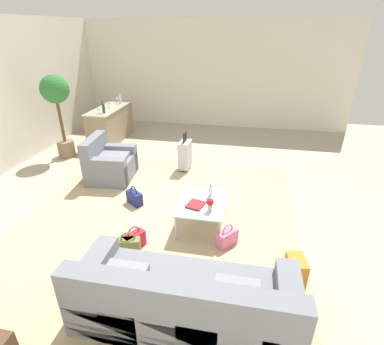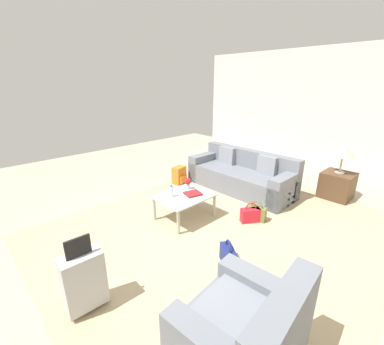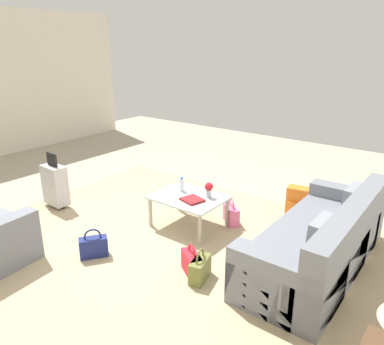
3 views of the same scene
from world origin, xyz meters
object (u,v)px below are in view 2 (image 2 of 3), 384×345
Objects in this scene: water_bottle at (171,191)px; handbag_pink at (185,197)px; couch at (242,176)px; handbag_olive at (256,213)px; flower_vase at (188,183)px; handbag_navy at (228,256)px; side_table at (337,185)px; handbag_red at (250,215)px; suitcase_silver at (84,280)px; coffee_table at (185,198)px; armchair at (247,338)px; table_lamp at (344,151)px; coffee_table_book at (193,194)px; backpack_orange at (179,175)px.

handbag_pink is (-0.61, -0.33, -0.40)m from water_bottle.
couch is 6.45× the size of handbag_olive.
water_bottle is 1.00× the size of flower_vase.
handbag_navy is (1.25, 0.39, 0.00)m from handbag_olive.
handbag_red is at bearing -17.00° from side_table.
side_table is at bearing 170.54° from suitcase_silver.
side_table is (-2.58, 1.65, -0.29)m from flower_vase.
couch reaches higher than coffee_table.
flower_vase is at bearing -173.21° from water_bottle.
side_table is at bearing 162.75° from handbag_olive.
armchair is at bearing 33.17° from handbag_red.
water_bottle is (1.99, 0.00, 0.23)m from couch.
armchair reaches higher than water_bottle.
couch is 6.45× the size of handbag_pink.
handbag_pink is at bearing -71.82° from handbag_olive.
water_bottle is at bearing -156.04° from suitcase_silver.
suitcase_silver is at bearing -64.32° from armchair.
flower_vase is 0.57× the size of handbag_navy.
suitcase_silver is 2.86m from handbag_olive.
table_lamp is 1.60× the size of handbag_olive.
handbag_olive is 1.00× the size of handbag_navy.
coffee_table_book is 0.27m from flower_vase.
flower_vase is at bearing -123.13° from armchair.
handbag_red is at bearing 176.61° from suitcase_silver.
handbag_pink and handbag_navy have the same top height.
handbag_red is 1.19m from handbag_navy.
coffee_table_book is 1.65m from backpack_orange.
backpack_orange reaches higher than handbag_olive.
table_lamp is at bearing 122.23° from couch.
couch reaches higher than backpack_orange.
handbag_red is (-0.59, 0.78, -0.32)m from coffee_table_book.
backpack_orange is (-1.41, -2.57, 0.06)m from handbag_navy.
handbag_olive is at bearing 136.39° from water_bottle.
armchair is 5.05× the size of flower_vase.
handbag_olive is (0.95, 0.99, -0.17)m from couch.
couch reaches higher than water_bottle.
armchair is 2.53m from coffee_table.
handbag_red is (-2.00, -1.31, -0.17)m from armchair.
handbag_red is at bearing -159.48° from handbag_navy.
side_table is 3.32m from backpack_orange.
couch is 4.10× the size of side_table.
flower_vase is 2.39m from suitcase_silver.
coffee_table is 2.59× the size of handbag_pink.
handbag_olive is at bearing -17.25° from side_table.
flower_vase is at bearing -145.71° from coffee_table.
flower_vase reaches higher than handbag_navy.
handbag_navy is (-0.89, -0.89, -0.17)m from armchair.
side_table is (-4.09, -0.67, -0.04)m from armchair.
suitcase_silver is at bearing 20.95° from flower_vase.
coffee_table is 1.62× the size of table_lamp.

